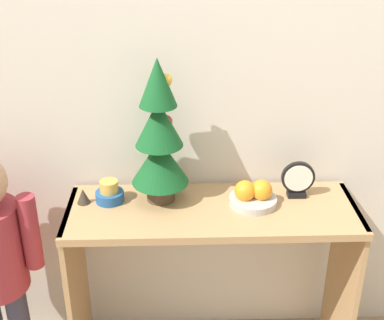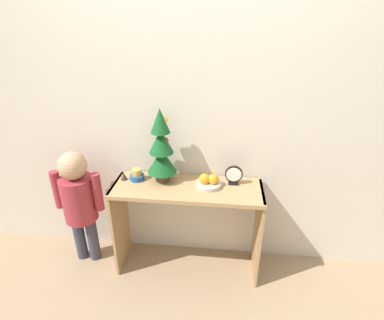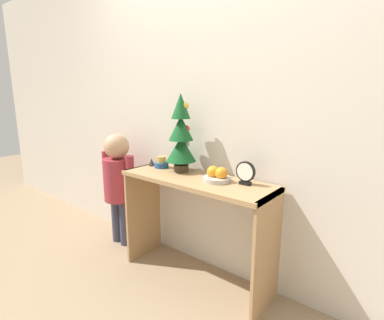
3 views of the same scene
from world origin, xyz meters
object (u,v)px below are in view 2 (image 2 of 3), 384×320
object	(u,v)px
child_figure	(79,197)
figurine	(124,176)
desk_clock	(234,175)
mini_tree	(161,148)
singing_bowl	(137,175)
fruit_bowl	(209,182)

from	to	relation	value
child_figure	figurine	bearing A→B (deg)	8.55
desk_clock	figurine	bearing A→B (deg)	-178.41
desk_clock	mini_tree	bearing A→B (deg)	-179.74
mini_tree	singing_bowl	size ratio (longest dim) A/B	5.15
mini_tree	child_figure	xyz separation A→B (m)	(-0.67, -0.08, -0.43)
mini_tree	figurine	bearing A→B (deg)	-176.04
desk_clock	figurine	xyz separation A→B (m)	(-0.83, -0.02, -0.04)
figurine	child_figure	distance (m)	0.42
child_figure	desk_clock	bearing A→B (deg)	3.74
mini_tree	child_figure	world-z (taller)	mini_tree
singing_bowl	desk_clock	world-z (taller)	desk_clock
mini_tree	fruit_bowl	xyz separation A→B (m)	(0.36, -0.05, -0.23)
singing_bowl	desk_clock	distance (m)	0.74
mini_tree	fruit_bowl	world-z (taller)	mini_tree
desk_clock	fruit_bowl	bearing A→B (deg)	-164.05
singing_bowl	fruit_bowl	bearing A→B (deg)	-4.17
fruit_bowl	singing_bowl	bearing A→B (deg)	175.83
mini_tree	fruit_bowl	distance (m)	0.43
desk_clock	figurine	world-z (taller)	desk_clock
singing_bowl	desk_clock	xyz separation A→B (m)	(0.73, 0.01, 0.04)
desk_clock	singing_bowl	bearing A→B (deg)	-179.13
mini_tree	figurine	distance (m)	0.38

